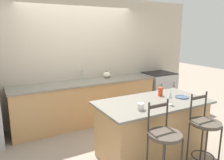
{
  "coord_description": "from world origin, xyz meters",
  "views": [
    {
      "loc": [
        -1.66,
        -3.86,
        1.96
      ],
      "look_at": [
        0.18,
        -0.46,
        1.1
      ],
      "focal_mm": 35.0,
      "sensor_mm": 36.0,
      "label": 1
    }
  ],
  "objects_px": {
    "tumbler_cup": "(160,92)",
    "dinner_plate": "(182,97)",
    "oven_range": "(158,91)",
    "wine_glass": "(170,95)",
    "bar_stool_near": "(164,143)",
    "bar_stool_far": "(205,131)",
    "pumpkin_decoration": "(107,75)",
    "coffee_mug": "(141,107)"
  },
  "relations": [
    {
      "from": "oven_range",
      "to": "wine_glass",
      "type": "bearing_deg",
      "value": -126.7
    },
    {
      "from": "wine_glass",
      "to": "dinner_plate",
      "type": "bearing_deg",
      "value": 22.11
    },
    {
      "from": "oven_range",
      "to": "pumpkin_decoration",
      "type": "bearing_deg",
      "value": 174.77
    },
    {
      "from": "dinner_plate",
      "to": "tumbler_cup",
      "type": "bearing_deg",
      "value": 134.17
    },
    {
      "from": "wine_glass",
      "to": "coffee_mug",
      "type": "relative_size",
      "value": 1.73
    },
    {
      "from": "coffee_mug",
      "to": "wine_glass",
      "type": "bearing_deg",
      "value": -2.19
    },
    {
      "from": "oven_range",
      "to": "pumpkin_decoration",
      "type": "distance_m",
      "value": 1.53
    },
    {
      "from": "bar_stool_near",
      "to": "dinner_plate",
      "type": "relative_size",
      "value": 5.1
    },
    {
      "from": "wine_glass",
      "to": "tumbler_cup",
      "type": "bearing_deg",
      "value": 66.18
    },
    {
      "from": "bar_stool_far",
      "to": "coffee_mug",
      "type": "xyz_separation_m",
      "value": [
        -0.76,
        0.46,
        0.34
      ]
    },
    {
      "from": "dinner_plate",
      "to": "tumbler_cup",
      "type": "height_order",
      "value": "tumbler_cup"
    },
    {
      "from": "bar_stool_near",
      "to": "wine_glass",
      "type": "relative_size",
      "value": 5.17
    },
    {
      "from": "tumbler_cup",
      "to": "dinner_plate",
      "type": "bearing_deg",
      "value": -45.83
    },
    {
      "from": "dinner_plate",
      "to": "pumpkin_decoration",
      "type": "height_order",
      "value": "pumpkin_decoration"
    },
    {
      "from": "bar_stool_near",
      "to": "bar_stool_far",
      "type": "relative_size",
      "value": 1.0
    },
    {
      "from": "bar_stool_near",
      "to": "pumpkin_decoration",
      "type": "relative_size",
      "value": 6.65
    },
    {
      "from": "bar_stool_near",
      "to": "bar_stool_far",
      "type": "bearing_deg",
      "value": 0.37
    },
    {
      "from": "tumbler_cup",
      "to": "coffee_mug",
      "type": "bearing_deg",
      "value": -149.76
    },
    {
      "from": "dinner_plate",
      "to": "coffee_mug",
      "type": "distance_m",
      "value": 0.95
    },
    {
      "from": "dinner_plate",
      "to": "coffee_mug",
      "type": "xyz_separation_m",
      "value": [
        -0.94,
        -0.15,
        0.04
      ]
    },
    {
      "from": "bar_stool_near",
      "to": "wine_glass",
      "type": "distance_m",
      "value": 0.79
    },
    {
      "from": "bar_stool_near",
      "to": "tumbler_cup",
      "type": "bearing_deg",
      "value": 52.68
    },
    {
      "from": "bar_stool_near",
      "to": "tumbler_cup",
      "type": "distance_m",
      "value": 1.15
    },
    {
      "from": "wine_glass",
      "to": "coffee_mug",
      "type": "height_order",
      "value": "wine_glass"
    },
    {
      "from": "coffee_mug",
      "to": "pumpkin_decoration",
      "type": "distance_m",
      "value": 2.12
    },
    {
      "from": "tumbler_cup",
      "to": "pumpkin_decoration",
      "type": "xyz_separation_m",
      "value": [
        -0.17,
        1.65,
        0.02
      ]
    },
    {
      "from": "dinner_plate",
      "to": "oven_range",
      "type": "bearing_deg",
      "value": 60.07
    },
    {
      "from": "oven_range",
      "to": "dinner_plate",
      "type": "relative_size",
      "value": 4.23
    },
    {
      "from": "coffee_mug",
      "to": "pumpkin_decoration",
      "type": "bearing_deg",
      "value": 75.76
    },
    {
      "from": "coffee_mug",
      "to": "bar_stool_near",
      "type": "bearing_deg",
      "value": -86.51
    },
    {
      "from": "bar_stool_far",
      "to": "dinner_plate",
      "type": "xyz_separation_m",
      "value": [
        0.17,
        0.62,
        0.3
      ]
    },
    {
      "from": "dinner_plate",
      "to": "tumbler_cup",
      "type": "xyz_separation_m",
      "value": [
        -0.24,
        0.25,
        0.06
      ]
    },
    {
      "from": "bar_stool_near",
      "to": "wine_glass",
      "type": "height_order",
      "value": "bar_stool_near"
    },
    {
      "from": "bar_stool_far",
      "to": "tumbler_cup",
      "type": "distance_m",
      "value": 0.94
    },
    {
      "from": "wine_glass",
      "to": "coffee_mug",
      "type": "distance_m",
      "value": 0.52
    },
    {
      "from": "oven_range",
      "to": "tumbler_cup",
      "type": "bearing_deg",
      "value": -129.7
    },
    {
      "from": "pumpkin_decoration",
      "to": "dinner_plate",
      "type": "bearing_deg",
      "value": -77.67
    },
    {
      "from": "wine_glass",
      "to": "pumpkin_decoration",
      "type": "height_order",
      "value": "wine_glass"
    },
    {
      "from": "bar_stool_near",
      "to": "oven_range",
      "type": "bearing_deg",
      "value": 51.15
    },
    {
      "from": "bar_stool_near",
      "to": "wine_glass",
      "type": "xyz_separation_m",
      "value": [
        0.48,
        0.45,
        0.44
      ]
    },
    {
      "from": "dinner_plate",
      "to": "pumpkin_decoration",
      "type": "relative_size",
      "value": 1.3
    },
    {
      "from": "bar_stool_far",
      "to": "dinner_plate",
      "type": "bearing_deg",
      "value": 74.41
    }
  ]
}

